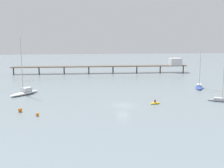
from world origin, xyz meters
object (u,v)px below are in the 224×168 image
at_px(pier, 135,64).
at_px(sailboat_gray, 220,99).
at_px(sailboat_white, 25,91).
at_px(mooring_buoy_near, 20,110).
at_px(mooring_buoy_mid, 37,114).
at_px(sailboat_blue, 199,86).
at_px(dinghy_yellow, 155,103).

bearing_deg(pier, sailboat_gray, -80.94).
distance_m(sailboat_white, mooring_buoy_near, 18.73).
relative_size(pier, mooring_buoy_mid, 113.74).
bearing_deg(mooring_buoy_near, mooring_buoy_mid, -42.68).
xyz_separation_m(pier, mooring_buoy_mid, (-32.56, -65.52, -3.29)).
xyz_separation_m(sailboat_blue, dinghy_yellow, (-18.71, -18.39, -0.45)).
relative_size(sailboat_gray, mooring_buoy_mid, 13.76).
distance_m(pier, mooring_buoy_mid, 73.24).
bearing_deg(sailboat_gray, dinghy_yellow, -177.73).
relative_size(pier, mooring_buoy_near, 88.96).
distance_m(sailboat_gray, mooring_buoy_near, 45.88).
height_order(dinghy_yellow, mooring_buoy_near, dinghy_yellow).
height_order(pier, mooring_buoy_near, pier).
bearing_deg(sailboat_white, mooring_buoy_mid, -74.56).
distance_m(sailboat_blue, mooring_buoy_near, 52.94).
distance_m(sailboat_white, sailboat_gray, 49.99).
relative_size(sailboat_white, sailboat_blue, 1.30).
relative_size(dinghy_yellow, mooring_buoy_near, 3.19).
distance_m(sailboat_white, dinghy_yellow, 35.03).
bearing_deg(pier, sailboat_white, -131.78).
bearing_deg(mooring_buoy_mid, sailboat_white, 105.44).
xyz_separation_m(dinghy_yellow, mooring_buoy_mid, (-25.52, -7.23, 0.11)).
relative_size(pier, dinghy_yellow, 27.91).
height_order(mooring_buoy_near, mooring_buoy_mid, mooring_buoy_near).
relative_size(sailboat_white, sailboat_gray, 1.68).
distance_m(sailboat_gray, dinghy_yellow, 16.25).
bearing_deg(sailboat_gray, sailboat_blue, 82.07).
relative_size(pier, sailboat_gray, 8.27).
relative_size(pier, sailboat_blue, 6.40).
distance_m(pier, dinghy_yellow, 58.82).
distance_m(mooring_buoy_near, mooring_buoy_mid, 5.34).
xyz_separation_m(pier, sailboat_white, (-38.70, -43.30, -2.77)).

